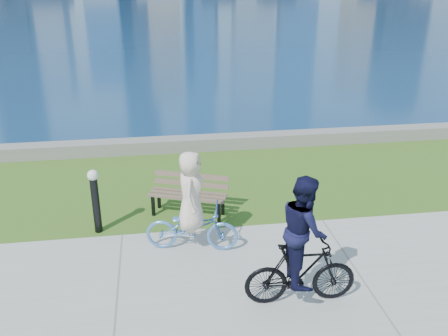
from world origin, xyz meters
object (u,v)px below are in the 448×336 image
(park_bench, at_px, (189,191))
(cyclist_woman, at_px, (191,214))
(bollard_lamp, at_px, (95,197))
(cyclist_man, at_px, (302,252))

(park_bench, relative_size, cyclist_woman, 0.89)
(bollard_lamp, distance_m, cyclist_man, 4.21)
(bollard_lamp, height_order, cyclist_woman, cyclist_woman)
(cyclist_man, bearing_deg, bollard_lamp, 52.89)
(park_bench, bearing_deg, cyclist_woman, -71.76)
(cyclist_woman, height_order, cyclist_man, cyclist_man)
(park_bench, height_order, bollard_lamp, bollard_lamp)
(cyclist_woman, distance_m, cyclist_man, 2.31)
(cyclist_woman, relative_size, cyclist_man, 0.89)
(bollard_lamp, height_order, cyclist_man, cyclist_man)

